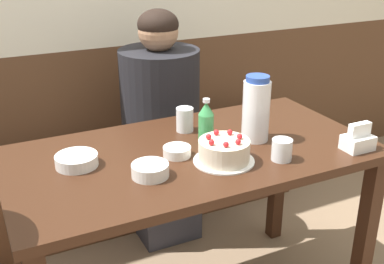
% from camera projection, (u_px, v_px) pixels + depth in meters
% --- Properties ---
extents(bench_seat, '(1.97, 0.38, 0.46)m').
position_uv_depth(bench_seat, '(127.00, 179.00, 2.68)').
color(bench_seat, '#56331E').
rests_on(bench_seat, ground_plane).
extents(dining_table, '(1.36, 0.70, 0.75)m').
position_uv_depth(dining_table, '(192.00, 176.00, 1.82)').
color(dining_table, '#381E11').
rests_on(dining_table, ground_plane).
extents(birthday_cake, '(0.22, 0.22, 0.10)m').
position_uv_depth(birthday_cake, '(224.00, 151.00, 1.68)').
color(birthday_cake, white).
rests_on(birthday_cake, dining_table).
extents(water_pitcher, '(0.10, 0.10, 0.26)m').
position_uv_depth(water_pitcher, '(256.00, 109.00, 1.83)').
color(water_pitcher, white).
rests_on(water_pitcher, dining_table).
extents(soju_bottle, '(0.06, 0.06, 0.18)m').
position_uv_depth(soju_bottle, '(206.00, 123.00, 1.80)').
color(soju_bottle, '#388E4C').
rests_on(soju_bottle, dining_table).
extents(napkin_holder, '(0.11, 0.08, 0.11)m').
position_uv_depth(napkin_holder, '(358.00, 140.00, 1.77)').
color(napkin_holder, white).
rests_on(napkin_holder, dining_table).
extents(bowl_soup_white, '(0.15, 0.15, 0.04)m').
position_uv_depth(bowl_soup_white, '(77.00, 160.00, 1.66)').
color(bowl_soup_white, white).
rests_on(bowl_soup_white, dining_table).
extents(bowl_rice_small, '(0.12, 0.12, 0.04)m').
position_uv_depth(bowl_rice_small, '(150.00, 170.00, 1.59)').
color(bowl_rice_small, white).
rests_on(bowl_rice_small, dining_table).
extents(bowl_side_dish, '(0.10, 0.10, 0.03)m').
position_uv_depth(bowl_side_dish, '(177.00, 151.00, 1.73)').
color(bowl_side_dish, white).
rests_on(bowl_side_dish, dining_table).
extents(glass_water_tall, '(0.07, 0.07, 0.10)m').
position_uv_depth(glass_water_tall, '(185.00, 120.00, 1.94)').
color(glass_water_tall, silver).
rests_on(glass_water_tall, dining_table).
extents(glass_tumbler_short, '(0.07, 0.07, 0.08)m').
position_uv_depth(glass_tumbler_short, '(282.00, 150.00, 1.70)').
color(glass_tumbler_short, silver).
rests_on(glass_tumbler_short, dining_table).
extents(person_pale_blue_shirt, '(0.39, 0.39, 1.18)m').
position_uv_depth(person_pale_blue_shirt, '(161.00, 129.00, 2.40)').
color(person_pale_blue_shirt, '#33333D').
rests_on(person_pale_blue_shirt, ground_plane).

